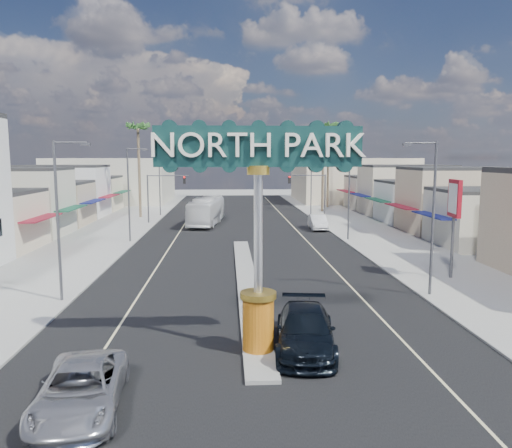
{
  "coord_description": "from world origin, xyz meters",
  "views": [
    {
      "loc": [
        -1.24,
        -17.86,
        8.07
      ],
      "look_at": [
        0.48,
        11.88,
        4.11
      ],
      "focal_mm": 35.0,
      "sensor_mm": 36.0,
      "label": 1
    }
  ],
  "objects": [
    {
      "name": "sidewalk_right",
      "position": [
        14.0,
        30.0,
        0.06
      ],
      "size": [
        8.0,
        120.0,
        0.12
      ],
      "primitive_type": "cube",
      "color": "gray",
      "rests_on": "ground"
    },
    {
      "name": "streetlight_r_mid",
      "position": [
        10.43,
        30.0,
        5.07
      ],
      "size": [
        2.03,
        0.22,
        9.0
      ],
      "color": "#47474C",
      "rests_on": "ground"
    },
    {
      "name": "traffic_signal_left",
      "position": [
        -9.18,
        43.99,
        4.27
      ],
      "size": [
        5.09,
        0.45,
        6.0
      ],
      "color": "#47474C",
      "rests_on": "ground"
    },
    {
      "name": "car_parked_right",
      "position": [
        9.0,
        37.69,
        0.83
      ],
      "size": [
        1.92,
        5.09,
        1.66
      ],
      "primitive_type": "imported",
      "rotation": [
        0.0,
        0.0,
        -0.03
      ],
      "color": "silver",
      "rests_on": "ground"
    },
    {
      "name": "suv_right",
      "position": [
        2.0,
        2.21,
        0.86
      ],
      "size": [
        3.15,
        6.21,
        1.73
      ],
      "primitive_type": "imported",
      "rotation": [
        0.0,
        0.0,
        -0.13
      ],
      "color": "black",
      "rests_on": "ground"
    },
    {
      "name": "city_bus",
      "position": [
        -3.8,
        42.8,
        1.64
      ],
      "size": [
        4.24,
        12.05,
        3.28
      ],
      "primitive_type": "imported",
      "rotation": [
        0.0,
        0.0,
        -0.13
      ],
      "color": "silver",
      "rests_on": "ground"
    },
    {
      "name": "storefront_row_right",
      "position": [
        24.0,
        43.0,
        3.0
      ],
      "size": [
        12.0,
        42.0,
        6.0
      ],
      "primitive_type": "cube",
      "color": "#B7B29E",
      "rests_on": "ground"
    },
    {
      "name": "palm_right_far",
      "position": [
        15.0,
        62.0,
        12.39
      ],
      "size": [
        2.6,
        2.6,
        14.1
      ],
      "color": "brown",
      "rests_on": "ground"
    },
    {
      "name": "palm_left_far",
      "position": [
        -13.0,
        50.0,
        11.5
      ],
      "size": [
        2.6,
        2.6,
        13.1
      ],
      "color": "brown",
      "rests_on": "ground"
    },
    {
      "name": "streetlight_l_far",
      "position": [
        -10.43,
        52.0,
        5.07
      ],
      "size": [
        2.03,
        0.22,
        9.0
      ],
      "color": "#47474C",
      "rests_on": "ground"
    },
    {
      "name": "backdrop_far_left",
      "position": [
        -22.0,
        75.0,
        4.0
      ],
      "size": [
        20.0,
        20.0,
        8.0
      ],
      "primitive_type": "cube",
      "color": "#B7B29E",
      "rests_on": "ground"
    },
    {
      "name": "bank_pylon_sign",
      "position": [
        13.66,
        13.95,
        5.07
      ],
      "size": [
        0.5,
        2.06,
        6.54
      ],
      "rotation": [
        0.0,
        0.0,
        -0.12
      ],
      "color": "#47474C",
      "rests_on": "sidewalk_right"
    },
    {
      "name": "streetlight_r_near",
      "position": [
        10.43,
        10.0,
        5.07
      ],
      "size": [
        2.03,
        0.22,
        9.0
      ],
      "color": "#47474C",
      "rests_on": "ground"
    },
    {
      "name": "road",
      "position": [
        0.0,
        30.0,
        0.01
      ],
      "size": [
        20.0,
        120.0,
        0.01
      ],
      "primitive_type": "cube",
      "color": "black",
      "rests_on": "ground"
    },
    {
      "name": "backdrop_far_right",
      "position": [
        22.0,
        75.0,
        4.0
      ],
      "size": [
        20.0,
        20.0,
        8.0
      ],
      "primitive_type": "cube",
      "color": "beige",
      "rests_on": "ground"
    },
    {
      "name": "streetlight_l_mid",
      "position": [
        -10.43,
        30.0,
        5.07
      ],
      "size": [
        2.03,
        0.22,
        9.0
      ],
      "color": "#47474C",
      "rests_on": "ground"
    },
    {
      "name": "traffic_signal_right",
      "position": [
        9.18,
        43.99,
        4.27
      ],
      "size": [
        5.09,
        0.45,
        6.0
      ],
      "color": "#47474C",
      "rests_on": "ground"
    },
    {
      "name": "suv_left",
      "position": [
        -5.95,
        -2.54,
        0.76
      ],
      "size": [
        3.01,
        5.71,
        1.53
      ],
      "primitive_type": "imported",
      "rotation": [
        0.0,
        0.0,
        0.09
      ],
      "color": "#B1B1B6",
      "rests_on": "ground"
    },
    {
      "name": "streetlight_r_far",
      "position": [
        10.43,
        52.0,
        5.07
      ],
      "size": [
        2.03,
        0.22,
        9.0
      ],
      "color": "#47474C",
      "rests_on": "ground"
    },
    {
      "name": "gateway_sign",
      "position": [
        0.0,
        1.98,
        5.93
      ],
      "size": [
        8.2,
        1.5,
        9.15
      ],
      "color": "#B0510D",
      "rests_on": "median_island"
    },
    {
      "name": "palm_right_mid",
      "position": [
        13.0,
        56.0,
        10.6
      ],
      "size": [
        2.6,
        2.6,
        12.1
      ],
      "color": "brown",
      "rests_on": "ground"
    },
    {
      "name": "storefront_row_left",
      "position": [
        -24.0,
        43.0,
        3.0
      ],
      "size": [
        12.0,
        42.0,
        6.0
      ],
      "primitive_type": "cube",
      "color": "beige",
      "rests_on": "ground"
    },
    {
      "name": "median_island",
      "position": [
        0.0,
        14.0,
        0.08
      ],
      "size": [
        1.3,
        30.0,
        0.16
      ],
      "primitive_type": "cube",
      "color": "gray",
      "rests_on": "ground"
    },
    {
      "name": "ground",
      "position": [
        0.0,
        30.0,
        0.0
      ],
      "size": [
        160.0,
        160.0,
        0.0
      ],
      "primitive_type": "plane",
      "color": "gray",
      "rests_on": "ground"
    },
    {
      "name": "streetlight_l_near",
      "position": [
        -10.43,
        10.0,
        5.07
      ],
      "size": [
        2.03,
        0.22,
        9.0
      ],
      "color": "#47474C",
      "rests_on": "ground"
    },
    {
      "name": "sidewalk_left",
      "position": [
        -14.0,
        30.0,
        0.06
      ],
      "size": [
        8.0,
        120.0,
        0.12
      ],
      "primitive_type": "cube",
      "color": "gray",
      "rests_on": "ground"
    }
  ]
}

